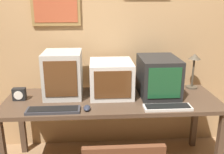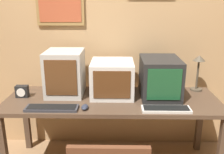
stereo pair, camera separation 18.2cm
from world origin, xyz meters
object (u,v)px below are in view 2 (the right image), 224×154
(monitor_right, at_px, (160,77))
(desk_clock, at_px, (22,91))
(monitor_left, at_px, (65,73))
(monitor_center, at_px, (112,78))
(desk_lamp, at_px, (198,66))
(mouse_near_keyboard, at_px, (85,107))
(keyboard_side, at_px, (166,109))
(keyboard_main, at_px, (52,108))

(monitor_right, distance_m, desk_clock, 1.31)
(monitor_left, relative_size, monitor_right, 0.91)
(monitor_center, relative_size, monitor_right, 0.91)
(desk_lamp, bearing_deg, monitor_right, -158.21)
(desk_clock, bearing_deg, desk_lamp, 7.34)
(mouse_near_keyboard, bearing_deg, monitor_right, 25.35)
(monitor_left, height_order, keyboard_side, monitor_left)
(monitor_left, bearing_deg, desk_clock, -166.56)
(desk_lamp, bearing_deg, desk_clock, -172.66)
(monitor_left, height_order, mouse_near_keyboard, monitor_left)
(monitor_center, height_order, desk_lamp, desk_lamp)
(keyboard_side, distance_m, desk_lamp, 0.68)
(monitor_left, distance_m, keyboard_main, 0.42)
(monitor_left, distance_m, desk_clock, 0.44)
(monitor_right, height_order, keyboard_main, monitor_right)
(keyboard_main, bearing_deg, keyboard_side, -0.41)
(monitor_left, height_order, desk_lamp, monitor_left)
(keyboard_side, height_order, mouse_near_keyboard, mouse_near_keyboard)
(monitor_center, height_order, keyboard_main, monitor_center)
(monitor_center, bearing_deg, monitor_right, -3.38)
(desk_clock, bearing_deg, mouse_near_keyboard, -22.76)
(keyboard_main, relative_size, mouse_near_keyboard, 4.23)
(keyboard_side, xyz_separation_m, desk_lamp, (0.40, 0.50, 0.24))
(keyboard_main, bearing_deg, mouse_near_keyboard, 2.28)
(mouse_near_keyboard, relative_size, desk_lamp, 0.29)
(monitor_left, relative_size, monitor_center, 1.01)
(monitor_center, height_order, monitor_right, monitor_right)
(monitor_left, relative_size, desk_clock, 3.73)
(mouse_near_keyboard, bearing_deg, desk_clock, 157.24)
(keyboard_main, height_order, desk_clock, desk_clock)
(monitor_left, height_order, monitor_center, monitor_left)
(keyboard_main, relative_size, keyboard_side, 1.08)
(keyboard_main, relative_size, desk_lamp, 1.22)
(desk_lamp, bearing_deg, monitor_center, -171.04)
(monitor_left, xyz_separation_m, keyboard_main, (-0.05, -0.37, -0.20))
(monitor_center, xyz_separation_m, mouse_near_keyboard, (-0.22, -0.35, -0.15))
(monitor_right, xyz_separation_m, keyboard_side, (0.01, -0.34, -0.17))
(monitor_left, xyz_separation_m, keyboard_side, (0.91, -0.38, -0.20))
(mouse_near_keyboard, height_order, desk_clock, desk_clock)
(monitor_left, bearing_deg, mouse_near_keyboard, -57.50)
(monitor_center, bearing_deg, monitor_left, 178.63)
(monitor_right, relative_size, desk_clock, 4.08)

